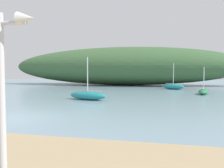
% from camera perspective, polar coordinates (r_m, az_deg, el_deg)
% --- Properties ---
extents(ground_plane, '(120.00, 120.00, 0.00)m').
position_cam_1_polar(ground_plane, '(12.56, -21.37, -7.85)').
color(ground_plane, '#7A99A8').
extents(distant_hill, '(42.47, 11.13, 6.87)m').
position_cam_1_polar(distant_hill, '(40.94, 2.86, 4.57)').
color(distant_hill, '#3D6038').
rests_on(distant_hill, ground).
extents(sailboat_centre_water, '(3.65, 1.92, 3.61)m').
position_cam_1_polar(sailboat_centre_water, '(19.00, -6.22, -2.91)').
color(sailboat_centre_water, teal).
rests_on(sailboat_centre_water, ground).
extents(sailboat_far_left, '(3.23, 2.33, 3.58)m').
position_cam_1_polar(sailboat_far_left, '(31.50, 15.34, -0.62)').
color(sailboat_far_left, teal).
rests_on(sailboat_far_left, ground).
extents(sailboat_near_shore, '(1.65, 3.03, 2.88)m').
position_cam_1_polar(sailboat_near_shore, '(25.42, 22.29, -1.78)').
color(sailboat_near_shore, '#287A4C').
rests_on(sailboat_near_shore, ground).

